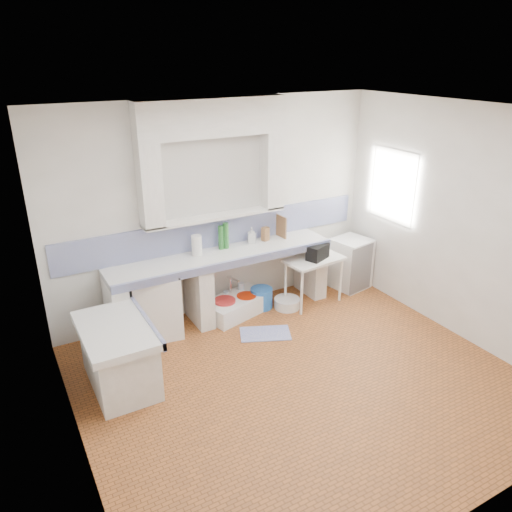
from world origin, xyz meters
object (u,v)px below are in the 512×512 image
fridge (350,263)px  stove (155,305)px  sink (237,306)px  side_table (313,281)px

fridge → stove: bearing=167.0°
stove → fridge: stove is taller
sink → side_table: bearing=-28.1°
stove → fridge: 2.98m
stove → fridge: bearing=5.7°
stove → side_table: size_ratio=1.00×
side_table → fridge: bearing=6.1°
sink → fridge: bearing=-18.0°
fridge → side_table: bearing=-179.2°
sink → fridge: size_ratio=1.17×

